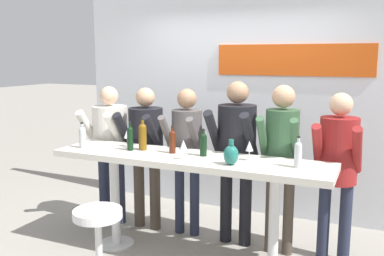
{
  "coord_description": "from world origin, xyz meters",
  "views": [
    {
      "loc": [
        1.6,
        -3.5,
        1.94
      ],
      "look_at": [
        0.0,
        0.09,
        1.27
      ],
      "focal_mm": 40.0,
      "sensor_mm": 36.0,
      "label": 1
    }
  ],
  "objects_px": {
    "wine_bottle_5": "(298,153)",
    "wine_glass_1": "(127,134)",
    "person_far_left": "(110,140)",
    "decorative_vase": "(231,155)",
    "wine_bottle_0": "(82,136)",
    "wine_bottle_2": "(203,143)",
    "person_center": "(236,146)",
    "wine_bottle_1": "(172,141)",
    "bar_stool": "(98,235)",
    "wine_glass_2": "(249,147)",
    "tasting_table": "(188,171)",
    "person_left": "(146,143)",
    "wine_glass_0": "(183,146)",
    "person_right": "(338,159)",
    "person_center_left": "(187,145)",
    "person_center_right": "(281,150)",
    "wine_bottle_3": "(130,137)",
    "wine_bottle_4": "(143,135)"
  },
  "relations": [
    {
      "from": "bar_stool",
      "to": "person_center_right",
      "type": "height_order",
      "value": "person_center_right"
    },
    {
      "from": "wine_bottle_1",
      "to": "wine_glass_0",
      "type": "bearing_deg",
      "value": -42.18
    },
    {
      "from": "decorative_vase",
      "to": "tasting_table",
      "type": "bearing_deg",
      "value": 163.71
    },
    {
      "from": "wine_bottle_1",
      "to": "bar_stool",
      "type": "bearing_deg",
      "value": -111.37
    },
    {
      "from": "person_center",
      "to": "wine_bottle_5",
      "type": "bearing_deg",
      "value": -34.64
    },
    {
      "from": "tasting_table",
      "to": "wine_glass_2",
      "type": "height_order",
      "value": "wine_glass_2"
    },
    {
      "from": "person_left",
      "to": "person_center",
      "type": "bearing_deg",
      "value": 1.24
    },
    {
      "from": "tasting_table",
      "to": "wine_glass_0",
      "type": "bearing_deg",
      "value": -84.45
    },
    {
      "from": "wine_bottle_4",
      "to": "wine_bottle_5",
      "type": "height_order",
      "value": "wine_bottle_4"
    },
    {
      "from": "bar_stool",
      "to": "wine_bottle_5",
      "type": "relative_size",
      "value": 2.55
    },
    {
      "from": "person_right",
      "to": "wine_bottle_0",
      "type": "bearing_deg",
      "value": -164.23
    },
    {
      "from": "wine_bottle_2",
      "to": "wine_glass_2",
      "type": "relative_size",
      "value": 1.44
    },
    {
      "from": "wine_bottle_5",
      "to": "wine_glass_1",
      "type": "relative_size",
      "value": 1.5
    },
    {
      "from": "wine_bottle_0",
      "to": "wine_bottle_2",
      "type": "relative_size",
      "value": 1.02
    },
    {
      "from": "person_center_right",
      "to": "wine_bottle_5",
      "type": "bearing_deg",
      "value": -66.27
    },
    {
      "from": "person_center",
      "to": "wine_glass_2",
      "type": "bearing_deg",
      "value": -57.21
    },
    {
      "from": "person_far_left",
      "to": "person_right",
      "type": "relative_size",
      "value": 0.99
    },
    {
      "from": "person_left",
      "to": "person_center_left",
      "type": "xyz_separation_m",
      "value": [
        0.49,
        0.02,
        0.01
      ]
    },
    {
      "from": "decorative_vase",
      "to": "wine_glass_0",
      "type": "bearing_deg",
      "value": 178.6
    },
    {
      "from": "wine_bottle_4",
      "to": "tasting_table",
      "type": "bearing_deg",
      "value": -6.84
    },
    {
      "from": "tasting_table",
      "to": "wine_bottle_0",
      "type": "relative_size",
      "value": 10.14
    },
    {
      "from": "person_center",
      "to": "wine_bottle_1",
      "type": "distance_m",
      "value": 0.69
    },
    {
      "from": "person_right",
      "to": "wine_bottle_3",
      "type": "bearing_deg",
      "value": -162.95
    },
    {
      "from": "person_center",
      "to": "decorative_vase",
      "type": "height_order",
      "value": "person_center"
    },
    {
      "from": "wine_bottle_2",
      "to": "wine_glass_1",
      "type": "height_order",
      "value": "wine_bottle_2"
    },
    {
      "from": "person_center",
      "to": "wine_bottle_0",
      "type": "relative_size",
      "value": 6.5
    },
    {
      "from": "person_center_left",
      "to": "person_center_right",
      "type": "height_order",
      "value": "person_center_right"
    },
    {
      "from": "wine_bottle_0",
      "to": "wine_glass_0",
      "type": "height_order",
      "value": "wine_bottle_0"
    },
    {
      "from": "bar_stool",
      "to": "person_right",
      "type": "relative_size",
      "value": 0.42
    },
    {
      "from": "person_far_left",
      "to": "wine_bottle_5",
      "type": "distance_m",
      "value": 2.29
    },
    {
      "from": "tasting_table",
      "to": "wine_bottle_0",
      "type": "distance_m",
      "value": 1.16
    },
    {
      "from": "person_left",
      "to": "decorative_vase",
      "type": "height_order",
      "value": "person_left"
    },
    {
      "from": "person_left",
      "to": "person_center",
      "type": "height_order",
      "value": "person_center"
    },
    {
      "from": "wine_bottle_5",
      "to": "wine_glass_2",
      "type": "relative_size",
      "value": 1.5
    },
    {
      "from": "person_far_left",
      "to": "person_left",
      "type": "bearing_deg",
      "value": 3.65
    },
    {
      "from": "wine_bottle_5",
      "to": "wine_glass_0",
      "type": "height_order",
      "value": "wine_bottle_5"
    },
    {
      "from": "wine_glass_2",
      "to": "wine_bottle_5",
      "type": "bearing_deg",
      "value": -9.36
    },
    {
      "from": "wine_bottle_2",
      "to": "wine_bottle_5",
      "type": "bearing_deg",
      "value": -4.35
    },
    {
      "from": "person_center_left",
      "to": "wine_bottle_3",
      "type": "height_order",
      "value": "person_center_left"
    },
    {
      "from": "person_center",
      "to": "wine_glass_0",
      "type": "bearing_deg",
      "value": -110.16
    },
    {
      "from": "person_left",
      "to": "wine_glass_0",
      "type": "bearing_deg",
      "value": -39.58
    },
    {
      "from": "person_far_left",
      "to": "wine_bottle_2",
      "type": "height_order",
      "value": "person_far_left"
    },
    {
      "from": "person_left",
      "to": "wine_bottle_5",
      "type": "height_order",
      "value": "person_left"
    },
    {
      "from": "bar_stool",
      "to": "wine_bottle_4",
      "type": "distance_m",
      "value": 1.07
    },
    {
      "from": "wine_glass_2",
      "to": "decorative_vase",
      "type": "height_order",
      "value": "decorative_vase"
    },
    {
      "from": "person_far_left",
      "to": "wine_glass_0",
      "type": "relative_size",
      "value": 9.02
    },
    {
      "from": "person_left",
      "to": "wine_glass_0",
      "type": "height_order",
      "value": "person_left"
    },
    {
      "from": "wine_glass_1",
      "to": "wine_glass_2",
      "type": "relative_size",
      "value": 1.0
    },
    {
      "from": "person_far_left",
      "to": "decorative_vase",
      "type": "distance_m",
      "value": 1.82
    },
    {
      "from": "person_center",
      "to": "decorative_vase",
      "type": "bearing_deg",
      "value": -73.07
    }
  ]
}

